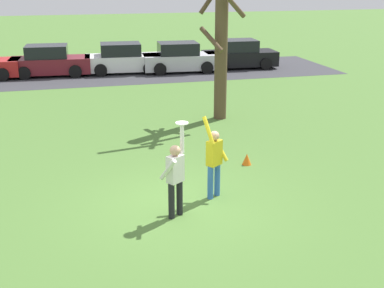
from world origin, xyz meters
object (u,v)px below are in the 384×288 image
object	(u,v)px
person_catcher	(175,175)
person_defender	(214,158)
parked_car_white	(123,59)
field_cone_orange	(247,159)
parked_car_maroon	(50,62)
bare_tree_tall	(222,31)
frisbee_disc	(182,123)
parked_car_silver	(180,58)
parked_car_black	(239,55)

from	to	relation	value
person_catcher	person_defender	world-z (taller)	person_catcher
parked_car_white	person_catcher	bearing A→B (deg)	-89.81
person_defender	field_cone_orange	xyz separation A→B (m)	(1.51, 1.82, -0.82)
parked_car_maroon	bare_tree_tall	bearing A→B (deg)	-55.16
person_defender	parked_car_maroon	size ratio (longest dim) A/B	0.49
frisbee_disc	parked_car_maroon	size ratio (longest dim) A/B	0.06
person_defender	frisbee_disc	xyz separation A→B (m)	(-0.92, -0.64, 1.11)
person_catcher	parked_car_white	xyz separation A→B (m)	(0.92, 17.37, -0.25)
parked_car_white	field_cone_orange	world-z (taller)	parked_car_white
parked_car_silver	frisbee_disc	bearing A→B (deg)	-99.54
frisbee_disc	parked_car_black	bearing A→B (deg)	66.83
parked_car_silver	parked_car_black	distance (m)	3.53
person_catcher	frisbee_disc	xyz separation A→B (m)	(0.18, 0.13, 1.11)
bare_tree_tall	field_cone_orange	bearing A→B (deg)	-98.52
frisbee_disc	parked_car_black	distance (m)	18.64
frisbee_disc	parked_car_silver	xyz separation A→B (m)	(3.80, 16.77, -1.37)
frisbee_disc	field_cone_orange	bearing A→B (deg)	45.37
person_catcher	parked_car_white	size ratio (longest dim) A/B	0.50
parked_car_black	field_cone_orange	world-z (taller)	parked_car_black
frisbee_disc	parked_car_black	size ratio (longest dim) A/B	0.06
parked_car_black	person_defender	bearing A→B (deg)	-108.02
frisbee_disc	field_cone_orange	size ratio (longest dim) A/B	0.85
parked_car_maroon	frisbee_disc	bearing A→B (deg)	-76.67
frisbee_disc	parked_car_black	xyz separation A→B (m)	(7.32, 17.09, -1.37)
person_defender	parked_car_maroon	world-z (taller)	person_defender
field_cone_orange	parked_car_white	bearing A→B (deg)	96.53
parked_car_white	field_cone_orange	distance (m)	14.89
parked_car_maroon	bare_tree_tall	distance (m)	12.15
frisbee_disc	parked_car_silver	bearing A→B (deg)	77.24
frisbee_disc	person_defender	bearing A→B (deg)	34.77
frisbee_disc	parked_car_white	xyz separation A→B (m)	(0.74, 17.24, -1.37)
parked_car_maroon	person_catcher	bearing A→B (deg)	-77.33
person_catcher	field_cone_orange	distance (m)	3.77
bare_tree_tall	person_defender	bearing A→B (deg)	-108.64
person_catcher	frisbee_disc	world-z (taller)	frisbee_disc
parked_car_white	frisbee_disc	bearing A→B (deg)	-89.22
person_defender	parked_car_black	distance (m)	17.66
parked_car_silver	parked_car_black	size ratio (longest dim) A/B	1.00
parked_car_black	field_cone_orange	bearing A→B (deg)	-105.25
parked_car_maroon	parked_car_black	world-z (taller)	same
parked_car_white	parked_car_black	bearing A→B (deg)	1.91
person_catcher	bare_tree_tall	bearing A→B (deg)	30.90
person_catcher	person_defender	bearing A→B (deg)	0.00
frisbee_disc	parked_car_silver	distance (m)	17.25
parked_car_silver	field_cone_orange	xyz separation A→B (m)	(-1.37, -14.32, -0.57)
parked_car_silver	person_catcher	bearing A→B (deg)	-100.04
parked_car_white	bare_tree_tall	distance (m)	10.58
person_catcher	parked_car_maroon	world-z (taller)	person_catcher
parked_car_silver	bare_tree_tall	world-z (taller)	bare_tree_tall
person_catcher	person_defender	distance (m)	1.34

